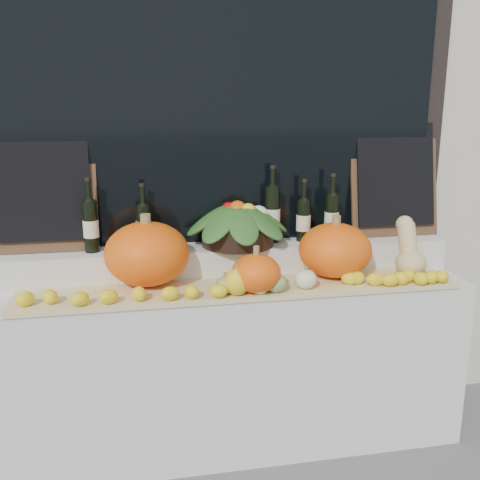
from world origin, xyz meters
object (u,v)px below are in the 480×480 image
butternut_squash (409,252)px  produce_bowl (238,223)px  wine_bottle_tall (272,214)px  pumpkin_right (335,250)px  pumpkin_left (147,254)px

butternut_squash → produce_bowl: size_ratio=0.52×
produce_bowl → wine_bottle_tall: bearing=12.1°
pumpkin_right → butternut_squash: (0.37, -0.05, -0.01)m
pumpkin_left → produce_bowl: (0.47, 0.15, 0.10)m
pumpkin_left → produce_bowl: 0.50m
pumpkin_left → butternut_squash: (1.30, -0.10, -0.03)m
pumpkin_left → butternut_squash: 1.31m
produce_bowl → wine_bottle_tall: 0.20m
pumpkin_left → produce_bowl: bearing=17.7°
pumpkin_right → produce_bowl: 0.51m
pumpkin_right → wine_bottle_tall: (-0.27, 0.23, 0.15)m
pumpkin_right → butternut_squash: butternut_squash is taller
pumpkin_left → produce_bowl: size_ratio=0.71×
wine_bottle_tall → pumpkin_left: bearing=-163.9°
pumpkin_left → butternut_squash: pumpkin_left is taller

